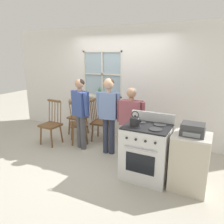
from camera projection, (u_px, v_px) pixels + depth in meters
The scene contains 14 objects.
ground_plane at pixel (92, 158), 4.47m from camera, with size 16.00×16.00×0.00m, color #B2AD9E.
wall_back at pixel (122, 84), 5.31m from camera, with size 6.40×0.16×2.70m.
chair_by_window at pixel (79, 117), 5.70m from camera, with size 0.46×0.45×1.02m.
chair_near_wall at pixel (78, 124), 5.13m from camera, with size 0.58×0.58×1.02m.
chair_center_cluster at pixel (51, 125), 5.07m from camera, with size 0.44×0.43×1.02m.
chair_near_stove at pixel (100, 122), 5.27m from camera, with size 0.44×0.46×1.02m.
person_elderly_left at pixel (80, 108), 4.69m from camera, with size 0.51×0.31×1.55m.
person_teen_center at pixel (109, 109), 4.43m from camera, with size 0.51×0.27×1.60m.
person_adult_right at pixel (131, 117), 4.27m from camera, with size 0.58×0.22×1.44m.
stove at pixel (146, 151), 3.67m from camera, with size 0.76×0.68×1.08m.
kettle at pixel (135, 121), 3.49m from camera, with size 0.21×0.17×0.25m.
potted_plant at pixel (99, 93), 5.56m from camera, with size 0.14×0.14×0.29m.
side_counter at pixel (190, 162), 3.35m from camera, with size 0.55×0.50×0.90m.
stereo at pixel (193, 129), 3.19m from camera, with size 0.34×0.29×0.18m.
Camera 1 is at (2.19, -3.46, 2.07)m, focal length 35.00 mm.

